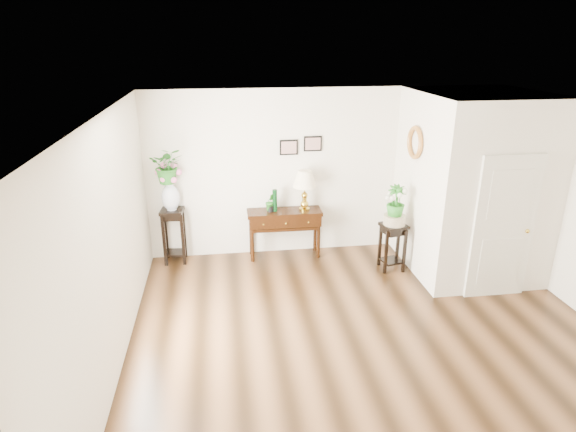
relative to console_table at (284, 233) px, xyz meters
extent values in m
cube|color=brown|center=(0.75, -2.52, -0.41)|extent=(6.00, 5.50, 0.02)
cube|color=white|center=(0.75, -2.52, 2.39)|extent=(6.00, 5.50, 0.02)
cube|color=silver|center=(0.75, 0.23, 0.99)|extent=(6.00, 0.02, 2.80)
cube|color=silver|center=(0.75, -5.27, 0.99)|extent=(6.00, 0.02, 2.80)
cube|color=silver|center=(-2.25, -2.52, 0.99)|extent=(0.02, 5.50, 2.80)
cube|color=silver|center=(2.85, -0.75, 0.99)|extent=(1.80, 1.95, 2.80)
cube|color=beige|center=(2.85, -1.75, 0.64)|extent=(0.90, 0.05, 2.10)
cube|color=black|center=(0.10, 0.21, 1.44)|extent=(0.30, 0.02, 0.25)
cube|color=black|center=(0.50, 0.21, 1.49)|extent=(0.30, 0.02, 0.25)
torus|color=#CB712D|center=(1.91, -0.62, 1.64)|extent=(0.07, 0.51, 0.51)
cube|color=black|center=(0.00, 0.00, 0.00)|extent=(1.25, 0.43, 0.83)
cube|color=gold|center=(0.34, 0.00, 0.76)|extent=(0.50, 0.50, 0.69)
cylinder|color=black|center=(-0.16, 0.00, 0.58)|extent=(0.10, 0.10, 0.37)
imported|color=#23701F|center=(-0.23, 0.00, 0.57)|extent=(0.19, 0.16, 0.30)
cube|color=black|center=(-1.84, 0.05, 0.05)|extent=(0.39, 0.39, 0.92)
imported|color=#23701F|center=(-1.84, 0.05, 1.20)|extent=(0.53, 0.47, 0.58)
cube|color=black|center=(1.65, -0.72, -0.03)|extent=(0.43, 0.43, 0.77)
cylinder|color=beige|center=(1.65, -0.72, 0.44)|extent=(0.43, 0.43, 0.15)
imported|color=#23701F|center=(1.65, -0.72, 0.74)|extent=(0.29, 0.29, 0.52)
camera|label=1|loc=(-0.99, -7.48, 3.16)|focal=30.00mm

